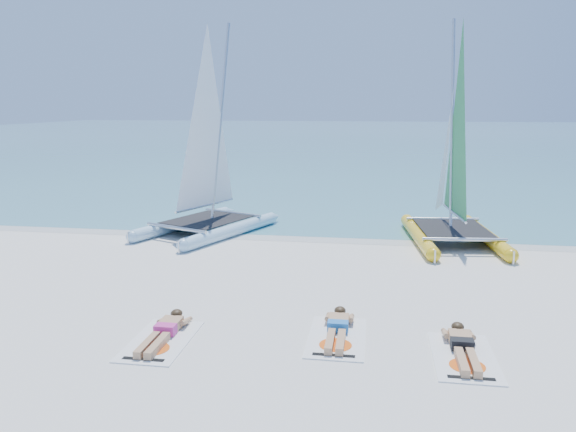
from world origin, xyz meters
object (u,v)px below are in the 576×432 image
object	(u,v)px
catamaran_blue	(208,169)
sunbather_b	(338,327)
catamaran_yellow	(452,169)
towel_b	(337,337)
towel_a	(161,341)
sunbather_a	(165,330)
sunbather_c	(463,346)
towel_c	(464,357)

from	to	relation	value
catamaran_blue	sunbather_b	distance (m)	8.99
catamaran_yellow	towel_b	bearing A→B (deg)	-115.53
catamaran_blue	towel_a	distance (m)	8.67
catamaran_blue	towel_a	size ratio (longest dim) A/B	3.67
sunbather_a	sunbather_c	distance (m)	5.11
sunbather_a	towel_b	size ratio (longest dim) A/B	0.93
catamaran_yellow	sunbather_c	bearing A→B (deg)	-101.14
towel_a	sunbather_c	xyz separation A→B (m)	(5.11, 0.36, 0.11)
catamaran_yellow	towel_a	world-z (taller)	catamaran_yellow
towel_a	sunbather_b	distance (m)	3.12
catamaran_yellow	sunbather_c	world-z (taller)	catamaran_yellow
catamaran_blue	sunbather_a	world-z (taller)	catamaran_blue
sunbather_b	towel_c	size ratio (longest dim) A/B	0.93
catamaran_blue	towel_a	xyz separation A→B (m)	(1.62, -8.28, -2.02)
catamaran_blue	sunbather_a	xyz separation A→B (m)	(1.62, -8.09, -1.91)
sunbather_a	sunbather_b	size ratio (longest dim) A/B	1.00
catamaran_yellow	towel_a	xyz separation A→B (m)	(-5.86, -8.62, -2.12)
towel_a	sunbather_b	xyz separation A→B (m)	(3.01, 0.81, 0.11)
catamaran_yellow	sunbather_a	size ratio (longest dim) A/B	3.92
sunbather_c	catamaran_blue	bearing A→B (deg)	130.31
towel_c	sunbather_a	bearing A→B (deg)	179.68
catamaran_yellow	towel_c	bearing A→B (deg)	-101.02
sunbather_a	towel_c	bearing A→B (deg)	-0.32
catamaran_yellow	sunbather_b	size ratio (longest dim) A/B	3.92
towel_a	sunbather_c	distance (m)	5.12
towel_c	sunbather_c	distance (m)	0.22
catamaran_yellow	towel_b	world-z (taller)	catamaran_yellow
sunbather_b	catamaran_blue	bearing A→B (deg)	121.78
towel_c	sunbather_b	bearing A→B (deg)	162.82
towel_a	towel_c	distance (m)	5.11
towel_a	towel_b	xyz separation A→B (m)	(3.01, 0.62, 0.00)
catamaran_yellow	towel_c	xyz separation A→B (m)	(-0.75, -8.46, -2.12)
towel_b	sunbather_a	bearing A→B (deg)	-171.93
catamaran_yellow	towel_b	xyz separation A→B (m)	(-2.84, -8.00, -2.12)
towel_b	sunbather_c	distance (m)	2.12
sunbather_a	sunbather_c	xyz separation A→B (m)	(5.11, 0.16, 0.00)
catamaran_blue	towel_a	world-z (taller)	catamaran_blue
towel_a	sunbather_b	world-z (taller)	sunbather_b
catamaran_blue	sunbather_a	bearing A→B (deg)	-55.97
catamaran_yellow	towel_c	distance (m)	8.75
sunbather_a	towel_c	xyz separation A→B (m)	(5.11, -0.03, -0.11)
catamaran_yellow	sunbather_c	xyz separation A→B (m)	(-0.75, -8.27, -2.01)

